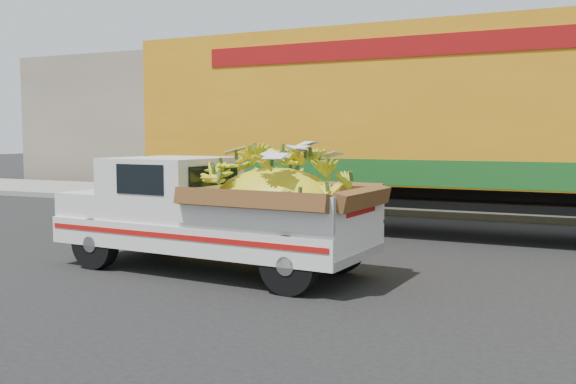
% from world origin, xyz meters
% --- Properties ---
extents(ground, '(100.00, 100.00, 0.00)m').
position_xyz_m(ground, '(0.00, 0.00, 0.00)').
color(ground, black).
rests_on(ground, ground).
extents(curb, '(60.00, 0.25, 0.15)m').
position_xyz_m(curb, '(0.00, 7.47, 0.07)').
color(curb, gray).
rests_on(curb, ground).
extents(sidewalk, '(60.00, 4.00, 0.14)m').
position_xyz_m(sidewalk, '(0.00, 9.57, 0.07)').
color(sidewalk, gray).
rests_on(sidewalk, ground).
extents(building_left, '(18.00, 6.00, 5.00)m').
position_xyz_m(building_left, '(-8.00, 15.47, 2.50)').
color(building_left, gray).
rests_on(building_left, ground).
extents(pickup_truck, '(4.51, 1.95, 1.54)m').
position_xyz_m(pickup_truck, '(-0.38, 0.38, 0.83)').
color(pickup_truck, black).
rests_on(pickup_truck, ground).
extents(semi_trailer, '(12.02, 2.84, 3.80)m').
position_xyz_m(semi_trailer, '(1.48, 5.02, 2.12)').
color(semi_trailer, black).
rests_on(semi_trailer, ground).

